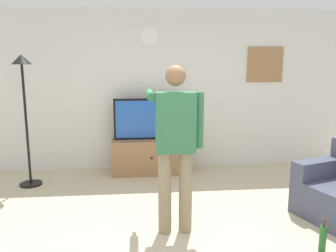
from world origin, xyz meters
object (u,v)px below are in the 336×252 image
(wall_clock, at_px, (149,36))
(beverage_bottle, at_px, (323,239))
(person_standing_nearer_lamp, at_px, (175,140))
(television, at_px, (151,119))
(framed_picture, at_px, (265,65))
(floor_lamp, at_px, (24,93))
(tv_stand, at_px, (151,156))

(wall_clock, relative_size, beverage_bottle, 0.90)
(person_standing_nearer_lamp, bearing_deg, television, 94.72)
(framed_picture, xyz_separation_m, floor_lamp, (-3.82, -0.70, -0.41))
(framed_picture, relative_size, person_standing_nearer_lamp, 0.35)
(floor_lamp, height_order, person_standing_nearer_lamp, floor_lamp)
(person_standing_nearer_lamp, bearing_deg, beverage_bottle, -21.89)
(television, bearing_deg, beverage_bottle, -59.41)
(wall_clock, relative_size, person_standing_nearer_lamp, 0.17)
(tv_stand, bearing_deg, framed_picture, 8.44)
(tv_stand, distance_m, person_standing_nearer_lamp, 2.14)
(tv_stand, relative_size, television, 1.07)
(tv_stand, relative_size, floor_lamp, 0.66)
(tv_stand, xyz_separation_m, framed_picture, (1.99, 0.30, 1.50))
(television, relative_size, wall_clock, 3.98)
(framed_picture, bearing_deg, tv_stand, -171.56)
(framed_picture, distance_m, person_standing_nearer_lamp, 3.03)
(person_standing_nearer_lamp, xyz_separation_m, beverage_bottle, (1.37, -0.55, -0.87))
(television, height_order, person_standing_nearer_lamp, person_standing_nearer_lamp)
(wall_clock, distance_m, beverage_bottle, 3.86)
(tv_stand, xyz_separation_m, floor_lamp, (-1.83, -0.40, 1.09))
(tv_stand, bearing_deg, wall_clock, 90.00)
(person_standing_nearer_lamp, relative_size, beverage_bottle, 5.32)
(beverage_bottle, bearing_deg, floor_lamp, 147.41)
(television, relative_size, framed_picture, 1.91)
(television, distance_m, floor_lamp, 1.94)
(framed_picture, distance_m, beverage_bottle, 3.32)
(floor_lamp, relative_size, person_standing_nearer_lamp, 1.08)
(television, xyz_separation_m, wall_clock, (0.00, 0.24, 1.34))
(beverage_bottle, bearing_deg, wall_clock, 118.39)
(tv_stand, height_order, wall_clock, wall_clock)
(tv_stand, height_order, floor_lamp, floor_lamp)
(person_standing_nearer_lamp, bearing_deg, tv_stand, 94.83)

